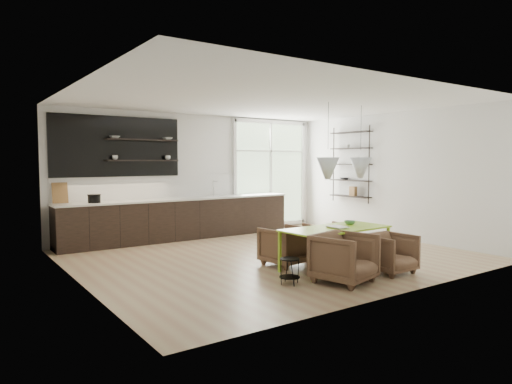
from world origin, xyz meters
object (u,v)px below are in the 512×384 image
armchair_back_right (326,240)px  armchair_front_left (344,258)px  armchair_back_left (286,246)px  armchair_front_right (390,253)px  wire_stool (290,268)px  dining_table (336,230)px

armchair_back_right → armchair_front_left: 1.76m
armchair_back_left → armchair_front_right: armchair_back_left is taller
armchair_front_left → wire_stool: 0.83m
armchair_front_left → wire_stool: armchair_front_left is taller
armchair_back_right → armchair_front_left: armchair_front_left is taller
armchair_front_left → wire_stool: (-0.72, 0.39, -0.12)m
armchair_front_right → wire_stool: bearing=166.0°
armchair_back_left → armchair_back_right: (1.01, 0.05, -0.01)m
dining_table → armchair_front_left: armchair_front_left is taller
dining_table → armchair_back_right: dining_table is taller
dining_table → armchair_back_right: (0.49, 0.74, -0.32)m
armchair_back_left → wire_stool: bearing=48.1°
armchair_front_left → wire_stool: bearing=137.6°
armchair_back_right → armchair_front_left: (-1.01, -1.44, 0.04)m
armchair_back_left → wire_stool: 1.24m
armchair_back_left → wire_stool: size_ratio=1.93×
armchair_back_left → armchair_back_right: size_ratio=1.04×
armchair_front_right → wire_stool: armchair_front_right is taller
armchair_front_right → wire_stool: (-1.74, 0.40, -0.07)m
wire_stool → armchair_back_left: bearing=54.1°
armchair_back_right → wire_stool: bearing=46.2°
dining_table → wire_stool: dining_table is taller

